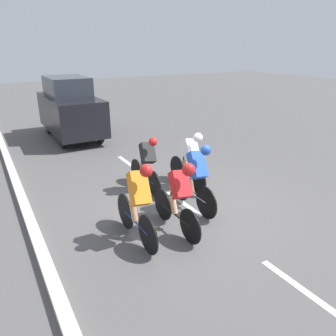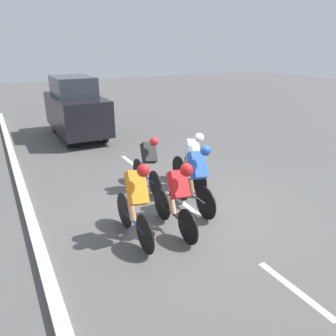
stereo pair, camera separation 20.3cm
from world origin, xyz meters
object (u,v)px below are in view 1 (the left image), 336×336
object	(u,v)px
cyclist_orange	(138,201)
support_car	(70,109)
cyclist_black	(147,162)
cyclist_red	(179,195)
cyclist_white	(190,158)
cyclist_blue	(196,176)

from	to	relation	value
cyclist_orange	support_car	world-z (taller)	support_car
cyclist_black	cyclist_red	size ratio (longest dim) A/B	0.97
cyclist_red	support_car	distance (m)	8.00
support_car	cyclist_black	bearing A→B (deg)	92.74
cyclist_orange	cyclist_red	distance (m)	0.80
cyclist_white	support_car	size ratio (longest dim) A/B	0.41
cyclist_blue	cyclist_orange	xyz separation A→B (m)	(1.60, 0.51, 0.02)
cyclist_black	cyclist_orange	bearing A→B (deg)	59.54
cyclist_orange	cyclist_black	distance (m)	2.27
cyclist_blue	cyclist_red	size ratio (longest dim) A/B	1.02
cyclist_blue	cyclist_white	distance (m)	1.22
cyclist_orange	support_car	xyz separation A→B (m)	(-0.87, -7.89, 0.32)
cyclist_orange	support_car	bearing A→B (deg)	-96.28
cyclist_blue	cyclist_red	bearing A→B (deg)	37.26
cyclist_orange	support_car	distance (m)	7.95
cyclist_red	support_car	xyz separation A→B (m)	(-0.07, -7.99, 0.35)
cyclist_blue	cyclist_red	distance (m)	1.01
cyclist_blue	cyclist_red	world-z (taller)	cyclist_blue
support_car	cyclist_white	bearing A→B (deg)	101.65
cyclist_blue	support_car	bearing A→B (deg)	-84.34
cyclist_white	cyclist_orange	size ratio (longest dim) A/B	0.96
cyclist_black	support_car	world-z (taller)	support_car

